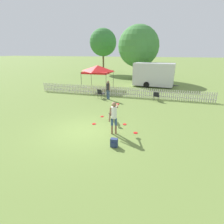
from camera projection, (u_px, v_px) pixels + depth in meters
ground_plane at (84, 131)px, 9.43m from camera, size 240.00×240.00×0.00m
handler_person at (114, 114)px, 8.85m from camera, size 0.43×1.11×1.73m
leaping_dog at (111, 114)px, 10.72m from camera, size 0.57×1.20×0.77m
frisbee_near_handler at (94, 124)px, 10.37m from camera, size 0.22×0.22×0.02m
frisbee_near_dog at (136, 133)px, 9.24m from camera, size 0.22×0.22×0.02m
frisbee_midfield at (102, 117)px, 11.53m from camera, size 0.22×0.22×0.02m
frisbee_far_scatter at (125, 124)px, 10.31m from camera, size 0.22×0.22×0.02m
backpack_on_grass at (114, 143)px, 7.87m from camera, size 0.32×0.25×0.40m
picket_fence at (119, 92)px, 16.56m from camera, size 16.68×0.04×0.89m
folding_chair_blue_left at (100, 93)px, 15.80m from camera, size 0.62×0.63×0.85m
folding_chair_center at (156, 96)px, 15.02m from camera, size 0.55×0.56×0.79m
canopy_tent_main at (98, 69)px, 19.01m from camera, size 2.80×2.80×2.63m
spectator_standing at (108, 88)px, 15.31m from camera, size 0.39×0.27×1.66m
equipment_trailer at (154, 74)px, 20.89m from camera, size 5.54×2.76×2.75m
tree_left_grove at (103, 42)px, 31.68m from camera, size 4.85×4.85×7.95m
tree_right_grove at (139, 46)px, 25.01m from camera, size 5.83×5.83×7.61m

